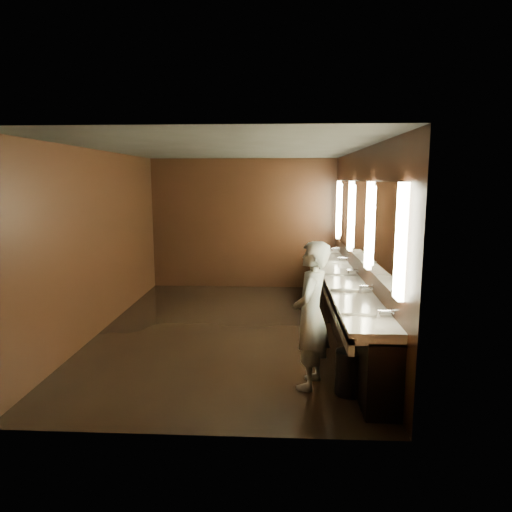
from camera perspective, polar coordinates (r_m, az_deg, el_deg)
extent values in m
plane|color=black|center=(7.30, -3.41, -9.26)|extent=(6.00, 6.00, 0.00)
cube|color=#2D2D2B|center=(6.93, -3.64, 13.24)|extent=(4.00, 6.00, 0.02)
cube|color=black|center=(9.95, -1.58, 4.04)|extent=(4.00, 0.02, 2.80)
cube|color=black|center=(4.06, -8.28, -4.08)|extent=(4.00, 0.02, 2.80)
cube|color=black|center=(7.47, -18.95, 1.71)|extent=(0.02, 6.00, 2.80)
cube|color=black|center=(7.04, 12.88, 1.54)|extent=(0.02, 6.00, 2.80)
cube|color=black|center=(7.21, 11.17, -6.29)|extent=(0.36, 5.40, 0.81)
cube|color=silver|center=(7.09, 10.52, -2.84)|extent=(0.55, 5.40, 0.12)
cube|color=silver|center=(7.08, 8.53, -3.46)|extent=(0.06, 5.40, 0.18)
cylinder|color=silver|center=(4.99, 15.98, -6.64)|extent=(0.18, 0.04, 0.04)
cylinder|color=silver|center=(6.03, 13.66, -3.76)|extent=(0.18, 0.04, 0.04)
cylinder|color=silver|center=(7.09, 12.04, -1.74)|extent=(0.18, 0.04, 0.04)
cylinder|color=silver|center=(8.16, 10.84, -0.23)|extent=(0.18, 0.04, 0.04)
cylinder|color=silver|center=(9.24, 9.92, 0.92)|extent=(0.18, 0.04, 0.04)
cube|color=#FDF7C0|center=(4.66, 17.67, 1.70)|extent=(0.06, 0.22, 1.15)
cube|color=white|center=(5.44, 15.71, 2.85)|extent=(0.03, 1.32, 1.15)
cube|color=#FDF7C0|center=(6.21, 13.97, 3.71)|extent=(0.06, 0.23, 1.15)
cube|color=white|center=(7.00, 12.86, 4.38)|extent=(0.03, 1.32, 1.15)
cube|color=#FDF7C0|center=(7.78, 11.75, 4.91)|extent=(0.06, 0.23, 1.15)
cube|color=white|center=(8.58, 11.05, 5.34)|extent=(0.03, 1.32, 1.15)
cube|color=#FDF7C0|center=(9.37, 10.28, 5.70)|extent=(0.06, 0.22, 1.15)
imported|color=#8AAECE|center=(5.21, 6.89, -7.36)|extent=(0.57, 0.71, 1.68)
cylinder|color=black|center=(5.30, 11.64, -14.02)|extent=(0.42, 0.42, 0.50)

